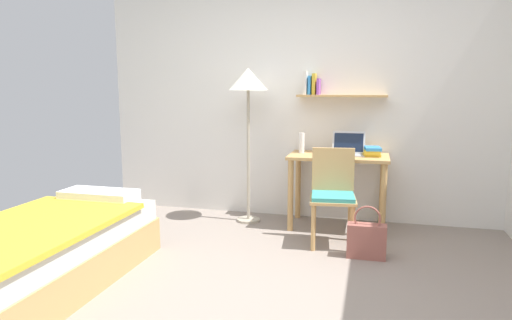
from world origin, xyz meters
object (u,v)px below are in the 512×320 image
desk_chair (333,192)px  standing_lamp (248,87)px  laptop (348,149)px  handbag (367,240)px  desk (338,169)px  book_stack (372,151)px  bed (42,254)px  water_bottle (302,143)px

desk_chair → standing_lamp: (-0.91, 0.48, 0.92)m
laptop → handbag: 1.08m
desk → standing_lamp: 1.22m
book_stack → handbag: book_stack is taller
desk → handbag: size_ratio=2.18×
desk_chair → standing_lamp: size_ratio=0.54×
bed → water_bottle: water_bottle is taller
water_bottle → desk: bearing=-7.6°
bed → standing_lamp: (0.98, 1.90, 1.16)m
handbag → water_bottle: bearing=129.1°
handbag → book_stack: bearing=88.9°
laptop → desk: bearing=-147.4°
desk → bed: bearing=-134.6°
desk_chair → book_stack: bearing=57.5°
bed → desk: desk is taller
bed → standing_lamp: standing_lamp is taller
desk_chair → standing_lamp: 1.38m
desk → desk_chair: desk_chair is taller
desk_chair → bed: bearing=-143.1°
desk → desk_chair: bearing=-90.7°
standing_lamp → bed: bearing=-117.3°
bed → desk: 2.72m
desk → handbag: bearing=-68.9°
standing_lamp → desk: bearing=1.6°
desk → laptop: bearing=32.6°
water_bottle → handbag: 1.28m
standing_lamp → desk_chair: bearing=-27.5°
desk_chair → handbag: (0.31, -0.29, -0.32)m
standing_lamp → laptop: 1.18m
water_bottle → book_stack: 0.70m
laptop → handbag: laptop is taller
water_bottle → book_stack: water_bottle is taller
handbag → desk_chair: bearing=137.3°
standing_lamp → book_stack: standing_lamp is taller
bed → water_bottle: size_ratio=8.90×
water_bottle → handbag: (0.68, -0.84, -0.69)m
laptop → book_stack: 0.24m
standing_lamp → laptop: size_ratio=4.88×
laptop → water_bottle: 0.47m
handbag → laptop: bearing=104.3°
desk_chair → laptop: size_ratio=2.63×
desk → laptop: size_ratio=2.98×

